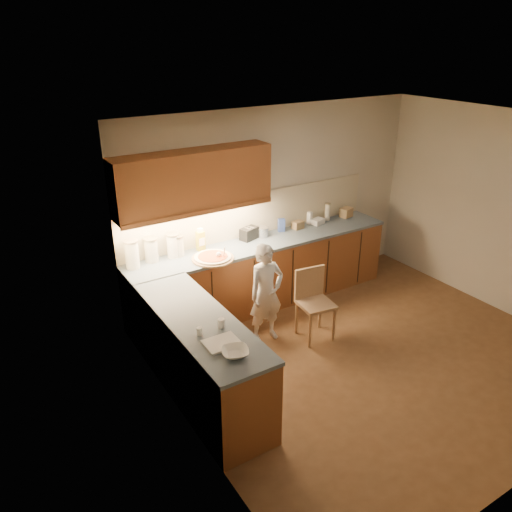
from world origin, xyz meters
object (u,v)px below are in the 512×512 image
(child, at_px, (266,293))
(toaster, at_px, (249,233))
(wooden_chair, at_px, (313,298))
(pizza_on_board, at_px, (213,258))
(oil_jug, at_px, (201,240))

(child, bearing_deg, toaster, 70.46)
(child, relative_size, toaster, 4.44)
(wooden_chair, bearing_deg, toaster, 107.58)
(child, bearing_deg, wooden_chair, -23.10)
(pizza_on_board, relative_size, oil_jug, 1.74)
(wooden_chair, xyz_separation_m, oil_jug, (-0.91, 1.16, 0.55))
(oil_jug, xyz_separation_m, toaster, (0.71, -0.01, -0.05))
(pizza_on_board, height_order, toaster, pizza_on_board)
(wooden_chair, xyz_separation_m, toaster, (-0.20, 1.15, 0.50))
(pizza_on_board, xyz_separation_m, toaster, (0.71, 0.32, 0.06))
(pizza_on_board, height_order, child, child)
(pizza_on_board, xyz_separation_m, wooden_chair, (0.91, -0.83, -0.44))
(child, bearing_deg, oil_jug, 112.21)
(pizza_on_board, distance_m, toaster, 0.78)
(oil_jug, bearing_deg, child, -67.87)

